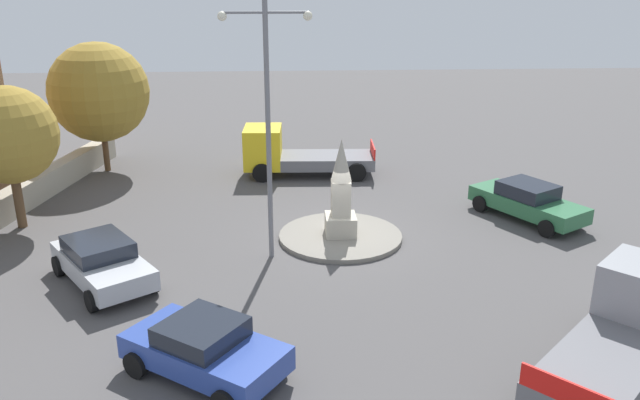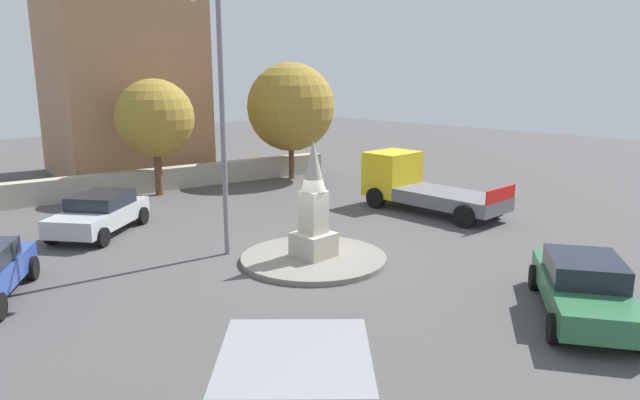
{
  "view_description": "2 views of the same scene",
  "coord_description": "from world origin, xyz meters",
  "px_view_note": "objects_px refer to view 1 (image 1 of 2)",
  "views": [
    {
      "loc": [
        1.91,
        20.99,
        9.01
      ],
      "look_at": [
        0.68,
        -0.88,
        1.14
      ],
      "focal_mm": 36.23,
      "sensor_mm": 36.0,
      "label": 1
    },
    {
      "loc": [
        -11.56,
        11.67,
        5.58
      ],
      "look_at": [
        0.65,
        -0.94,
        1.62
      ],
      "focal_mm": 32.38,
      "sensor_mm": 36.0,
      "label": 2
    }
  ],
  "objects_px": {
    "car_silver_near_island": "(102,261)",
    "truck_grey_waiting": "(628,327)",
    "car_green_parked_left": "(528,201)",
    "tree_mid_cluster": "(99,92)",
    "monument": "(341,195)",
    "car_blue_approaching": "(204,348)",
    "truck_yellow_parked_right": "(292,154)",
    "tree_near_wall": "(8,135)",
    "streetlamp": "(268,109)"
  },
  "relations": [
    {
      "from": "car_silver_near_island",
      "to": "truck_grey_waiting",
      "type": "xyz_separation_m",
      "value": [
        -13.57,
        5.08,
        0.31
      ]
    },
    {
      "from": "car_green_parked_left",
      "to": "tree_mid_cluster",
      "type": "height_order",
      "value": "tree_mid_cluster"
    },
    {
      "from": "monument",
      "to": "car_blue_approaching",
      "type": "relative_size",
      "value": 0.83
    },
    {
      "from": "car_silver_near_island",
      "to": "truck_yellow_parked_right",
      "type": "distance_m",
      "value": 12.17
    },
    {
      "from": "car_green_parked_left",
      "to": "truck_yellow_parked_right",
      "type": "height_order",
      "value": "truck_yellow_parked_right"
    },
    {
      "from": "car_blue_approaching",
      "to": "truck_grey_waiting",
      "type": "height_order",
      "value": "truck_grey_waiting"
    },
    {
      "from": "truck_grey_waiting",
      "to": "tree_mid_cluster",
      "type": "xyz_separation_m",
      "value": [
        16.4,
        -16.88,
        2.68
      ]
    },
    {
      "from": "car_silver_near_island",
      "to": "tree_near_wall",
      "type": "relative_size",
      "value": 0.84
    },
    {
      "from": "tree_mid_cluster",
      "to": "truck_grey_waiting",
      "type": "bearing_deg",
      "value": 134.16
    },
    {
      "from": "tree_near_wall",
      "to": "truck_yellow_parked_right",
      "type": "bearing_deg",
      "value": -149.84
    },
    {
      "from": "truck_grey_waiting",
      "to": "tree_near_wall",
      "type": "xyz_separation_m",
      "value": [
        17.76,
        -9.88,
        2.43
      ]
    },
    {
      "from": "streetlamp",
      "to": "truck_yellow_parked_right",
      "type": "distance_m",
      "value": 9.84
    },
    {
      "from": "car_green_parked_left",
      "to": "truck_grey_waiting",
      "type": "distance_m",
      "value": 9.69
    },
    {
      "from": "monument",
      "to": "streetlamp",
      "type": "xyz_separation_m",
      "value": [
        2.41,
        1.37,
        3.33
      ]
    },
    {
      "from": "streetlamp",
      "to": "tree_near_wall",
      "type": "xyz_separation_m",
      "value": [
        9.25,
        -3.13,
        -1.48
      ]
    },
    {
      "from": "tree_near_wall",
      "to": "car_green_parked_left",
      "type": "bearing_deg",
      "value": 179.21
    },
    {
      "from": "car_blue_approaching",
      "to": "truck_yellow_parked_right",
      "type": "bearing_deg",
      "value": -98.32
    },
    {
      "from": "car_blue_approaching",
      "to": "streetlamp",
      "type": "bearing_deg",
      "value": -102.42
    },
    {
      "from": "truck_yellow_parked_right",
      "to": "car_green_parked_left",
      "type": "bearing_deg",
      "value": 145.27
    },
    {
      "from": "tree_near_wall",
      "to": "car_blue_approaching",
      "type": "bearing_deg",
      "value": 128.81
    },
    {
      "from": "truck_grey_waiting",
      "to": "tree_near_wall",
      "type": "relative_size",
      "value": 1.05
    },
    {
      "from": "streetlamp",
      "to": "car_silver_near_island",
      "type": "bearing_deg",
      "value": 18.21
    },
    {
      "from": "car_blue_approaching",
      "to": "truck_yellow_parked_right",
      "type": "height_order",
      "value": "truck_yellow_parked_right"
    },
    {
      "from": "car_silver_near_island",
      "to": "tree_mid_cluster",
      "type": "relative_size",
      "value": 0.73
    },
    {
      "from": "streetlamp",
      "to": "car_green_parked_left",
      "type": "distance_m",
      "value": 10.92
    },
    {
      "from": "monument",
      "to": "truck_grey_waiting",
      "type": "relative_size",
      "value": 0.63
    },
    {
      "from": "car_blue_approaching",
      "to": "truck_yellow_parked_right",
      "type": "relative_size",
      "value": 0.7
    },
    {
      "from": "streetlamp",
      "to": "car_silver_near_island",
      "type": "distance_m",
      "value": 6.8
    },
    {
      "from": "monument",
      "to": "truck_yellow_parked_right",
      "type": "bearing_deg",
      "value": -78.23
    },
    {
      "from": "car_blue_approaching",
      "to": "car_silver_near_island",
      "type": "xyz_separation_m",
      "value": [
        3.61,
        -4.91,
        0.01
      ]
    },
    {
      "from": "car_green_parked_left",
      "to": "car_silver_near_island",
      "type": "relative_size",
      "value": 1.07
    },
    {
      "from": "truck_grey_waiting",
      "to": "tree_mid_cluster",
      "type": "height_order",
      "value": "tree_mid_cluster"
    },
    {
      "from": "monument",
      "to": "tree_mid_cluster",
      "type": "relative_size",
      "value": 0.58
    },
    {
      "from": "monument",
      "to": "car_green_parked_left",
      "type": "distance_m",
      "value": 7.45
    },
    {
      "from": "truck_yellow_parked_right",
      "to": "tree_near_wall",
      "type": "distance_m",
      "value": 11.91
    },
    {
      "from": "tree_mid_cluster",
      "to": "monument",
      "type": "bearing_deg",
      "value": 139.62
    },
    {
      "from": "monument",
      "to": "car_blue_approaching",
      "type": "bearing_deg",
      "value": 64.08
    },
    {
      "from": "tree_near_wall",
      "to": "tree_mid_cluster",
      "type": "xyz_separation_m",
      "value": [
        -1.36,
        -7.01,
        0.25
      ]
    },
    {
      "from": "tree_mid_cluster",
      "to": "tree_near_wall",
      "type": "bearing_deg",
      "value": 79.0
    },
    {
      "from": "car_silver_near_island",
      "to": "tree_near_wall",
      "type": "height_order",
      "value": "tree_near_wall"
    },
    {
      "from": "car_silver_near_island",
      "to": "tree_near_wall",
      "type": "bearing_deg",
      "value": -48.84
    },
    {
      "from": "truck_grey_waiting",
      "to": "tree_near_wall",
      "type": "distance_m",
      "value": 20.47
    },
    {
      "from": "streetlamp",
      "to": "tree_near_wall",
      "type": "distance_m",
      "value": 9.88
    },
    {
      "from": "car_green_parked_left",
      "to": "tree_mid_cluster",
      "type": "bearing_deg",
      "value": -22.5
    },
    {
      "from": "streetlamp",
      "to": "car_silver_near_island",
      "type": "relative_size",
      "value": 1.91
    },
    {
      "from": "streetlamp",
      "to": "truck_yellow_parked_right",
      "type": "xyz_separation_m",
      "value": [
        -0.83,
        -8.98,
        -3.94
      ]
    },
    {
      "from": "car_green_parked_left",
      "to": "tree_near_wall",
      "type": "relative_size",
      "value": 0.9
    },
    {
      "from": "car_green_parked_left",
      "to": "truck_grey_waiting",
      "type": "relative_size",
      "value": 0.86
    },
    {
      "from": "car_silver_near_island",
      "to": "car_green_parked_left",
      "type": "bearing_deg",
      "value": -162.87
    },
    {
      "from": "streetlamp",
      "to": "monument",
      "type": "bearing_deg",
      "value": -150.38
    }
  ]
}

